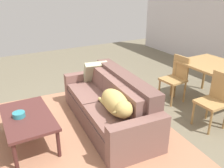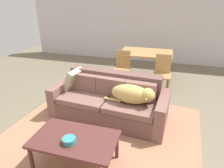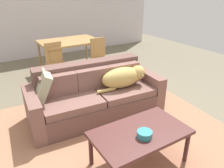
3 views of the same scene
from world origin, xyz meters
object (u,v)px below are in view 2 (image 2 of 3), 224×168
at_px(bowl_on_coffee_table, 69,140).
at_px(dining_chair_near_left, 122,66).
at_px(coffee_table, 75,141).
at_px(throw_pillow_by_left_arm, 73,79).
at_px(couch, 110,101).
at_px(dog_on_left_cushion, 133,94).
at_px(dining_table, 146,54).
at_px(dining_chair_near_right, 162,72).

xyz_separation_m(bowl_on_coffee_table, dining_chair_near_left, (-0.01, 2.87, 0.01)).
bearing_deg(coffee_table, throw_pillow_by_left_arm, 116.46).
bearing_deg(throw_pillow_by_left_arm, couch, -8.16).
height_order(dog_on_left_cushion, bowl_on_coffee_table, dog_on_left_cushion).
bearing_deg(dining_chair_near_left, coffee_table, -92.90).
bearing_deg(couch, dining_chair_near_left, 99.06).
height_order(couch, dining_chair_near_left, dining_chair_near_left).
xyz_separation_m(throw_pillow_by_left_arm, dining_chair_near_left, (0.66, 1.38, -0.13)).
distance_m(dog_on_left_cushion, bowl_on_coffee_table, 1.34).
bearing_deg(dining_table, bowl_on_coffee_table, -98.49).
relative_size(dog_on_left_cushion, coffee_table, 0.80).
relative_size(throw_pillow_by_left_arm, bowl_on_coffee_table, 2.52).
bearing_deg(dining_chair_near_left, dog_on_left_cushion, -74.26).
distance_m(couch, dining_chair_near_right, 1.64).
distance_m(dining_table, dining_chair_near_right, 0.82).
relative_size(couch, coffee_table, 1.99).
relative_size(bowl_on_coffee_table, dining_table, 0.12).
bearing_deg(throw_pillow_by_left_arm, dining_chair_near_left, 64.63).
xyz_separation_m(dog_on_left_cushion, dining_chair_near_right, (0.40, 1.54, -0.12)).
xyz_separation_m(couch, dining_chair_near_left, (-0.12, 1.50, 0.17)).
distance_m(throw_pillow_by_left_arm, bowl_on_coffee_table, 1.63).
xyz_separation_m(bowl_on_coffee_table, dining_chair_near_right, (0.97, 2.76, -0.00)).
height_order(dog_on_left_cushion, dining_chair_near_left, dining_chair_near_left).
bearing_deg(dining_table, coffee_table, -98.34).
height_order(dining_table, dining_chair_near_left, dining_chair_near_left).
bearing_deg(throw_pillow_by_left_arm, dining_table, 58.48).
distance_m(couch, dog_on_left_cushion, 0.56).
bearing_deg(dining_chair_near_left, couch, -88.97).
xyz_separation_m(dining_table, dining_chair_near_right, (0.47, -0.63, -0.22)).
distance_m(coffee_table, bowl_on_coffee_table, 0.13).
bearing_deg(dog_on_left_cushion, coffee_table, -111.70).
bearing_deg(dining_table, dining_chair_near_right, -53.51).
distance_m(throw_pillow_by_left_arm, dining_chair_near_right, 2.08).
height_order(throw_pillow_by_left_arm, bowl_on_coffee_table, throw_pillow_by_left_arm).
xyz_separation_m(dog_on_left_cushion, bowl_on_coffee_table, (-0.57, -1.21, -0.12)).
xyz_separation_m(dog_on_left_cushion, throw_pillow_by_left_arm, (-1.23, 0.27, 0.02)).
bearing_deg(coffee_table, dining_chair_near_left, 90.65).
distance_m(bowl_on_coffee_table, dining_chair_near_right, 2.92).
relative_size(coffee_table, bowl_on_coffee_table, 6.51).
bearing_deg(dining_chair_near_left, dining_chair_near_right, -9.92).
distance_m(coffee_table, dining_chair_near_right, 2.82).
height_order(throw_pillow_by_left_arm, dining_table, throw_pillow_by_left_arm).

